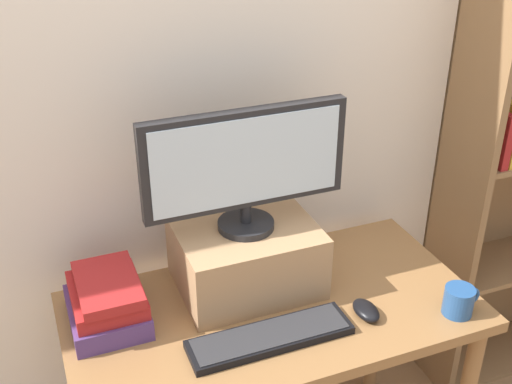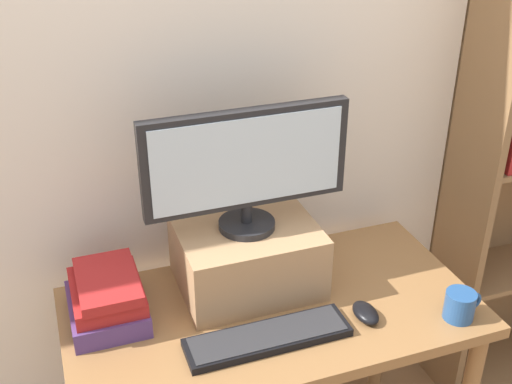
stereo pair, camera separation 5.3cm
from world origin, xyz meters
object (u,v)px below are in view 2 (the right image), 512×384
computer_monitor (246,165)px  computer_mouse (366,313)px  coffee_mug (460,305)px  book_stack (107,298)px  riser_box (247,256)px  desk (272,335)px  keyboard (268,337)px

computer_monitor → computer_mouse: computer_monitor is taller
coffee_mug → book_stack: bearing=160.4°
riser_box → coffee_mug: size_ratio=3.56×
computer_monitor → computer_mouse: bearing=-45.1°
computer_monitor → book_stack: computer_monitor is taller
desk → keyboard: bearing=-115.9°
keyboard → book_stack: book_stack is taller
desk → riser_box: size_ratio=2.93×
riser_box → keyboard: size_ratio=0.90×
keyboard → desk: bearing=64.1°
coffee_mug → computer_mouse: bearing=161.1°
desk → riser_box: 0.24m
computer_mouse → coffee_mug: size_ratio=0.92×
desk → computer_mouse: (0.23, -0.13, 0.12)m
desk → coffee_mug: size_ratio=10.42×
computer_monitor → computer_mouse: 0.53m
keyboard → book_stack: size_ratio=1.75×
computer_monitor → book_stack: 0.54m
computer_mouse → book_stack: book_stack is taller
desk → computer_monitor: (-0.03, 0.13, 0.51)m
computer_mouse → coffee_mug: (0.25, -0.09, 0.02)m
riser_box → computer_monitor: (-0.00, -0.00, 0.30)m
computer_monitor → computer_mouse: (0.26, -0.26, -0.39)m
desk → keyboard: 0.18m
desk → book_stack: 0.49m
riser_box → computer_monitor: size_ratio=0.69×
riser_box → computer_mouse: size_ratio=3.88×
computer_mouse → computer_monitor: bearing=134.9°
desk → book_stack: (-0.45, 0.11, 0.17)m
keyboard → book_stack: 0.46m
book_stack → coffee_mug: bearing=-19.6°
computer_mouse → riser_box: bearing=134.7°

